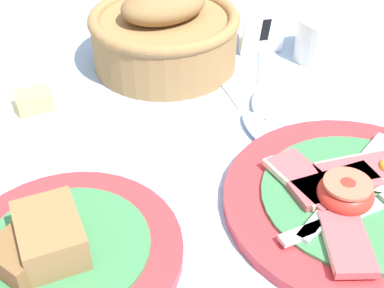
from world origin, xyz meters
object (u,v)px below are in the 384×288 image
bread_basket (165,33)px  teaspoon_near_cup (251,116)px  breakfast_plate (355,199)px  bread_plate (62,249)px  sugar_cup (326,37)px  teaspoon_by_saucer (263,91)px  number_card (262,28)px  butter_dish (36,110)px

bread_basket → teaspoon_near_cup: bearing=-64.9°
breakfast_plate → bread_plate: bread_plate is taller
bread_plate → sugar_cup: 0.46m
bread_basket → teaspoon_by_saucer: size_ratio=1.05×
sugar_cup → number_card: size_ratio=1.09×
sugar_cup → teaspoon_near_cup: bearing=-140.9°
bread_basket → teaspoon_near_cup: size_ratio=1.02×
bread_basket → bread_plate: bearing=-116.1°
butter_dish → number_card: 0.32m
teaspoon_by_saucer → teaspoon_near_cup: same height
teaspoon_by_saucer → teaspoon_near_cup: 0.06m
number_card → teaspoon_by_saucer: 0.11m
breakfast_plate → teaspoon_by_saucer: 0.21m
butter_dish → bread_basket: bearing=26.2°
bread_plate → number_card: number_card is taller
bread_plate → sugar_cup: sugar_cup is taller
butter_dish → teaspoon_near_cup: butter_dish is taller
sugar_cup → teaspoon_near_cup: 0.19m
teaspoon_by_saucer → number_card: bearing=-177.3°
number_card → sugar_cup: bearing=-21.9°
bread_basket → butter_dish: size_ratio=1.79×
bread_plate → teaspoon_by_saucer: 0.33m
butter_dish → teaspoon_by_saucer: size_ratio=0.59×
bread_plate → bread_basket: size_ratio=1.01×
bread_plate → number_card: 0.43m
breakfast_plate → teaspoon_by_saucer: bearing=94.8°
number_card → teaspoon_by_saucer: size_ratio=0.39×
breakfast_plate → bread_basket: bread_basket is taller
bread_plate → bread_basket: 0.35m
sugar_cup → butter_dish: 0.39m
teaspoon_by_saucer → teaspoon_near_cup: bearing=-13.2°
bread_plate → number_card: size_ratio=2.72×
number_card → bread_plate: bearing=-130.8°
sugar_cup → butter_dish: bearing=-172.7°
bread_plate → butter_dish: size_ratio=1.82×
bread_plate → sugar_cup: (0.37, 0.28, 0.02)m
bread_basket → butter_dish: (-0.17, -0.08, -0.04)m
teaspoon_by_saucer → sugar_cup: bearing=142.2°
bread_basket → teaspoon_by_saucer: bearing=-45.5°
number_card → breakfast_plate: bearing=-90.9°
bread_plate → teaspoon_by_saucer: bread_plate is taller
breakfast_plate → teaspoon_near_cup: 0.17m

